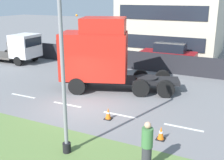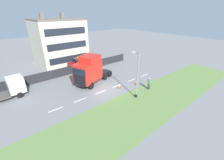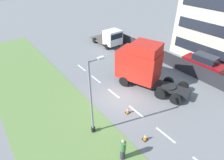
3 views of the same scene
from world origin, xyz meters
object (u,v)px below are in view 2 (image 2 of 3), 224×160
at_px(lamp_post, 137,78).
at_px(traffic_cone_lead, 136,83).
at_px(flatbed_truck, 12,87).
at_px(parked_car, 80,63).
at_px(lorry_cab, 89,70).
at_px(traffic_cone_trailing, 119,86).
at_px(pedestrian, 149,84).

distance_m(lamp_post, traffic_cone_lead, 4.57).
bearing_deg(flatbed_truck, traffic_cone_lead, 60.31).
xyz_separation_m(parked_car, lamp_post, (-14.75, -0.15, 1.76)).
bearing_deg(lorry_cab, traffic_cone_trailing, -166.56).
relative_size(lorry_cab, lamp_post, 1.25).
xyz_separation_m(pedestrian, traffic_cone_lead, (2.26, 0.16, -0.60)).
bearing_deg(pedestrian, traffic_cone_trailing, 44.58).
bearing_deg(lorry_cab, lamp_post, 179.23).
height_order(flatbed_truck, pedestrian, flatbed_truck).
distance_m(lamp_post, traffic_cone_trailing, 4.15).
height_order(lorry_cab, lamp_post, lamp_post).
bearing_deg(lamp_post, lorry_cab, 19.62).
distance_m(parked_car, lamp_post, 14.85).
relative_size(flatbed_truck, traffic_cone_lead, 9.35).
relative_size(flatbed_truck, lamp_post, 0.90).
bearing_deg(traffic_cone_lead, traffic_cone_trailing, 73.86).
height_order(pedestrian, traffic_cone_trailing, pedestrian).
relative_size(flatbed_truck, pedestrian, 3.04).
bearing_deg(traffic_cone_trailing, traffic_cone_lead, -106.14).
xyz_separation_m(lorry_cab, parked_car, (7.54, -2.42, -1.27)).
height_order(lamp_post, traffic_cone_trailing, lamp_post).
distance_m(flatbed_truck, pedestrian, 18.66).
xyz_separation_m(flatbed_truck, lamp_post, (-10.68, -12.36, 1.41)).
xyz_separation_m(flatbed_truck, traffic_cone_trailing, (-7.36, -12.39, -1.08)).
bearing_deg(parked_car, flatbed_truck, 107.02).
bearing_deg(traffic_cone_lead, parked_car, 14.07).
bearing_deg(traffic_cone_trailing, lamp_post, 179.45).
distance_m(lorry_cab, flatbed_truck, 10.43).
bearing_deg(pedestrian, lamp_post, 94.23).
height_order(lamp_post, pedestrian, lamp_post).
relative_size(lamp_post, traffic_cone_trailing, 10.36).
relative_size(flatbed_truck, traffic_cone_trailing, 9.35).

